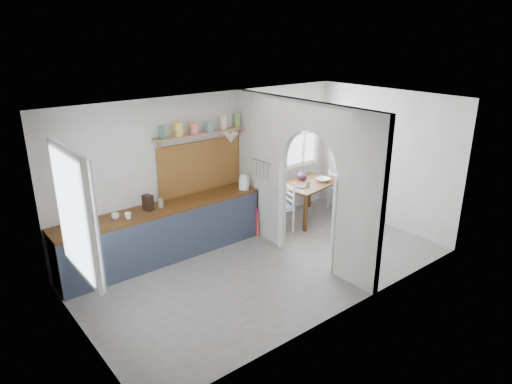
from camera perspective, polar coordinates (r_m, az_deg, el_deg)
floor at (r=7.46m, az=1.39°, el=-9.23°), size 5.80×3.20×0.01m
ceiling at (r=6.60m, az=1.58°, el=10.94°), size 5.80×3.20×0.01m
walls at (r=6.92m, az=1.48°, el=0.24°), size 5.81×3.21×2.60m
partition at (r=7.36m, az=5.37°, el=2.60°), size 0.12×3.20×2.60m
kitchen_window at (r=5.51m, az=-21.95°, el=-2.56°), size 0.10×1.16×1.50m
nook_window at (r=9.11m, az=3.83°, el=6.93°), size 1.76×0.10×1.30m
counter at (r=7.69m, az=-11.54°, el=-4.89°), size 3.50×0.60×0.90m
sink at (r=7.07m, az=-21.04°, el=-4.29°), size 0.40×0.40×0.02m
backsplash at (r=8.01m, az=-6.95°, el=3.19°), size 1.65×0.03×0.90m
shelf at (r=7.78m, az=-6.81°, el=7.63°), size 1.75×0.20×0.21m
pendant_lamp at (r=7.72m, az=-3.18°, el=6.75°), size 0.26×0.26×0.16m
utensil_rail at (r=7.91m, az=0.65°, el=3.88°), size 0.02×0.50×0.02m
dining_table at (r=9.16m, az=6.46°, el=-1.08°), size 1.32×0.99×0.75m
chair_left at (r=8.53m, az=2.87°, el=-1.76°), size 0.55×0.55×0.98m
chair_right at (r=9.75m, az=10.49°, el=0.30°), size 0.41×0.41×0.85m
kettle at (r=8.13m, az=-1.55°, el=1.26°), size 0.27×0.24×0.27m
mug_a at (r=7.15m, az=-15.71°, el=-2.89°), size 0.14×0.14×0.10m
mug_b at (r=7.20m, az=-17.17°, el=-2.91°), size 0.12×0.12×0.09m
knife_block at (r=7.39m, az=-13.36°, el=-1.29°), size 0.15×0.18×0.25m
jar at (r=7.48m, az=-11.81°, el=-1.33°), size 0.11×0.11×0.15m
towel_magenta at (r=8.35m, az=0.08°, el=-3.81°), size 0.02×0.03×0.56m
towel_orange at (r=8.33m, az=0.25°, el=-4.05°), size 0.02×0.03×0.46m
bowl at (r=9.15m, az=8.36°, el=1.53°), size 0.27×0.27×0.06m
table_cup at (r=8.85m, az=6.54°, el=1.08°), size 0.13×0.13×0.09m
plate at (r=8.78m, az=5.68°, el=0.69°), size 0.23×0.23×0.02m
vase at (r=9.20m, az=5.79°, el=2.22°), size 0.27×0.27×0.21m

